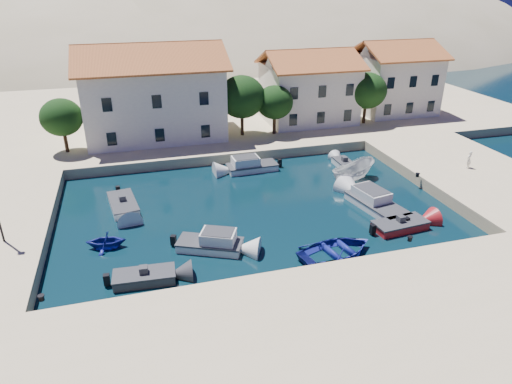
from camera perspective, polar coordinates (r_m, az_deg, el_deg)
ground at (r=28.15m, az=5.33°, el=-10.96°), size 400.00×400.00×0.00m
quay_south at (r=23.64m, az=10.79°, el=-18.10°), size 52.00×12.00×1.00m
quay_east at (r=45.54m, az=25.46°, el=1.94°), size 11.00×20.00×1.00m
quay_north at (r=62.15m, az=-5.51°, el=10.01°), size 80.00×36.00×1.00m
hills at (r=152.95m, az=-4.30°, el=9.85°), size 254.00×176.00×99.00m
building_left at (r=50.30m, az=-12.75°, el=12.32°), size 14.70×9.45×9.70m
building_mid at (r=55.36m, az=6.60°, el=13.13°), size 10.50×8.40×8.30m
building_right at (r=61.64m, az=16.96°, el=13.70°), size 9.45×8.40×8.80m
trees at (r=49.77m, az=-0.04°, el=11.49°), size 37.30×5.30×6.45m
bollards at (r=31.47m, az=7.71°, el=-4.40°), size 29.36×9.56×0.30m
motorboat_grey_sw at (r=28.60m, az=-13.78°, el=-10.31°), size 3.77×1.86×1.25m
cabin_cruiser_south at (r=30.88m, az=-5.79°, el=-6.36°), size 4.72×3.53×1.60m
rowboat_south at (r=30.76m, az=9.96°, el=-7.83°), size 5.90×4.69×1.10m
motorboat_red_se at (r=34.81m, az=17.56°, el=-3.98°), size 4.17×2.17×1.25m
cabin_cruiser_east at (r=37.17m, az=14.87°, el=-1.40°), size 3.24×5.91×1.60m
boat_east at (r=42.05m, az=11.94°, el=1.37°), size 5.35×3.65×1.93m
motorboat_white_ne at (r=44.94m, az=10.97°, el=3.44°), size 1.47×3.06×1.25m
rowboat_west at (r=32.77m, az=-18.13°, el=-6.58°), size 2.91×2.60×1.38m
motorboat_white_west at (r=37.73m, az=-16.27°, el=-1.48°), size 2.51×4.60×1.25m
cabin_cruiser_north at (r=43.31m, az=-0.49°, el=3.33°), size 4.81×2.16×1.60m
pedestrian at (r=45.38m, az=25.08°, el=3.70°), size 0.68×0.61×1.57m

